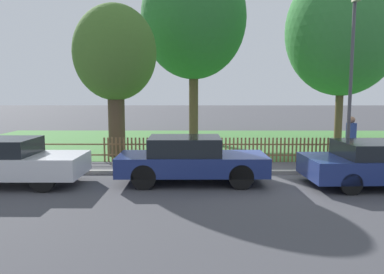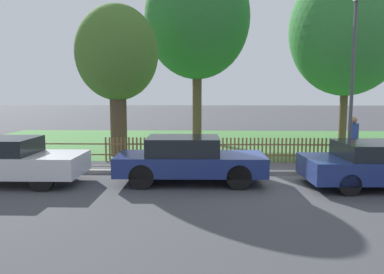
{
  "view_description": "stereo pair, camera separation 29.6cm",
  "coord_description": "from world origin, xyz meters",
  "px_view_note": "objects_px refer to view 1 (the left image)",
  "views": [
    {
      "loc": [
        -2.4,
        -11.48,
        2.58
      ],
      "look_at": [
        -2.47,
        0.76,
        1.1
      ],
      "focal_mm": 35.0,
      "sensor_mm": 36.0,
      "label": 1
    },
    {
      "loc": [
        -2.11,
        -11.48,
        2.58
      ],
      "look_at": [
        -2.47,
        0.76,
        1.1
      ],
      "focal_mm": 35.0,
      "sensor_mm": 36.0,
      "label": 2
    }
  ],
  "objects_px": {
    "tree_behind_motorcycle": "(194,19)",
    "street_lamp": "(353,62)",
    "parked_car_silver_hatchback": "(3,161)",
    "tree_nearest_kerb": "(115,55)",
    "pedestrian_near_fence": "(351,138)",
    "covered_motorcycle": "(191,148)",
    "tree_mid_park": "(343,31)",
    "parked_car_black_saloon": "(190,159)"
  },
  "relations": [
    {
      "from": "tree_nearest_kerb",
      "to": "pedestrian_near_fence",
      "type": "bearing_deg",
      "value": -12.68
    },
    {
      "from": "covered_motorcycle",
      "to": "parked_car_silver_hatchback",
      "type": "bearing_deg",
      "value": -157.64
    },
    {
      "from": "tree_behind_motorcycle",
      "to": "street_lamp",
      "type": "bearing_deg",
      "value": -56.48
    },
    {
      "from": "parked_car_black_saloon",
      "to": "tree_mid_park",
      "type": "height_order",
      "value": "tree_mid_park"
    },
    {
      "from": "parked_car_black_saloon",
      "to": "tree_nearest_kerb",
      "type": "xyz_separation_m",
      "value": [
        -2.99,
        4.43,
        3.34
      ]
    },
    {
      "from": "tree_nearest_kerb",
      "to": "tree_mid_park",
      "type": "distance_m",
      "value": 10.92
    },
    {
      "from": "parked_car_silver_hatchback",
      "to": "tree_behind_motorcycle",
      "type": "xyz_separation_m",
      "value": [
        5.28,
        9.57,
        5.63
      ]
    },
    {
      "from": "parked_car_silver_hatchback",
      "to": "covered_motorcycle",
      "type": "xyz_separation_m",
      "value": [
        5.19,
        2.33,
        0.01
      ]
    },
    {
      "from": "parked_car_silver_hatchback",
      "to": "covered_motorcycle",
      "type": "relative_size",
      "value": 2.26
    },
    {
      "from": "tree_mid_park",
      "to": "street_lamp",
      "type": "distance_m",
      "value": 6.95
    },
    {
      "from": "parked_car_black_saloon",
      "to": "street_lamp",
      "type": "bearing_deg",
      "value": 16.75
    },
    {
      "from": "covered_motorcycle",
      "to": "tree_nearest_kerb",
      "type": "relative_size",
      "value": 0.32
    },
    {
      "from": "parked_car_silver_hatchback",
      "to": "tree_behind_motorcycle",
      "type": "relative_size",
      "value": 0.46
    },
    {
      "from": "parked_car_black_saloon",
      "to": "tree_mid_park",
      "type": "relative_size",
      "value": 0.49
    },
    {
      "from": "parked_car_black_saloon",
      "to": "tree_behind_motorcycle",
      "type": "distance_m",
      "value": 10.87
    },
    {
      "from": "tree_mid_park",
      "to": "pedestrian_near_fence",
      "type": "distance_m",
      "value": 7.28
    },
    {
      "from": "pedestrian_near_fence",
      "to": "street_lamp",
      "type": "relative_size",
      "value": 0.31
    },
    {
      "from": "parked_car_silver_hatchback",
      "to": "street_lamp",
      "type": "height_order",
      "value": "street_lamp"
    },
    {
      "from": "parked_car_black_saloon",
      "to": "covered_motorcycle",
      "type": "distance_m",
      "value": 2.07
    },
    {
      "from": "parked_car_black_saloon",
      "to": "tree_behind_motorcycle",
      "type": "relative_size",
      "value": 0.44
    },
    {
      "from": "parked_car_silver_hatchback",
      "to": "parked_car_black_saloon",
      "type": "xyz_separation_m",
      "value": [
        5.19,
        0.27,
        0.01
      ]
    },
    {
      "from": "tree_mid_park",
      "to": "street_lamp",
      "type": "xyz_separation_m",
      "value": [
        -2.07,
        -6.34,
        -1.98
      ]
    },
    {
      "from": "covered_motorcycle",
      "to": "tree_behind_motorcycle",
      "type": "bearing_deg",
      "value": 87.47
    },
    {
      "from": "covered_motorcycle",
      "to": "tree_mid_park",
      "type": "xyz_separation_m",
      "value": [
        7.24,
        5.9,
        4.8
      ]
    },
    {
      "from": "parked_car_black_saloon",
      "to": "covered_motorcycle",
      "type": "xyz_separation_m",
      "value": [
        0.0,
        2.07,
        0.0
      ]
    },
    {
      "from": "tree_nearest_kerb",
      "to": "street_lamp",
      "type": "xyz_separation_m",
      "value": [
        8.15,
        -2.79,
        -0.51
      ]
    },
    {
      "from": "parked_car_silver_hatchback",
      "to": "tree_nearest_kerb",
      "type": "distance_m",
      "value": 6.17
    },
    {
      "from": "covered_motorcycle",
      "to": "tree_mid_park",
      "type": "height_order",
      "value": "tree_mid_park"
    },
    {
      "from": "parked_car_silver_hatchback",
      "to": "tree_mid_park",
      "type": "height_order",
      "value": "tree_mid_park"
    },
    {
      "from": "tree_nearest_kerb",
      "to": "street_lamp",
      "type": "distance_m",
      "value": 8.63
    },
    {
      "from": "tree_mid_park",
      "to": "tree_nearest_kerb",
      "type": "bearing_deg",
      "value": -160.89
    },
    {
      "from": "tree_nearest_kerb",
      "to": "street_lamp",
      "type": "bearing_deg",
      "value": -18.93
    },
    {
      "from": "parked_car_black_saloon",
      "to": "pedestrian_near_fence",
      "type": "bearing_deg",
      "value": 23.32
    },
    {
      "from": "tree_mid_park",
      "to": "street_lamp",
      "type": "relative_size",
      "value": 1.55
    },
    {
      "from": "parked_car_silver_hatchback",
      "to": "tree_mid_park",
      "type": "xyz_separation_m",
      "value": [
        12.43,
        8.24,
        4.81
      ]
    },
    {
      "from": "street_lamp",
      "to": "covered_motorcycle",
      "type": "bearing_deg",
      "value": 175.21
    },
    {
      "from": "parked_car_black_saloon",
      "to": "covered_motorcycle",
      "type": "relative_size",
      "value": 2.19
    },
    {
      "from": "covered_motorcycle",
      "to": "street_lamp",
      "type": "xyz_separation_m",
      "value": [
        5.16,
        -0.43,
        2.82
      ]
    },
    {
      "from": "tree_nearest_kerb",
      "to": "parked_car_silver_hatchback",
      "type": "bearing_deg",
      "value": -115.18
    },
    {
      "from": "parked_car_black_saloon",
      "to": "tree_nearest_kerb",
      "type": "bearing_deg",
      "value": 123.16
    },
    {
      "from": "tree_mid_park",
      "to": "tree_behind_motorcycle",
      "type": "bearing_deg",
      "value": 169.48
    },
    {
      "from": "parked_car_silver_hatchback",
      "to": "tree_nearest_kerb",
      "type": "xyz_separation_m",
      "value": [
        2.21,
        4.7,
        3.34
      ]
    }
  ]
}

